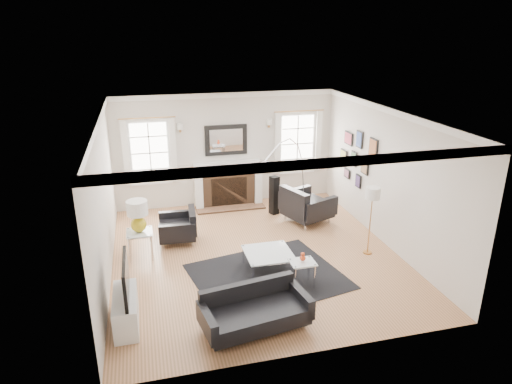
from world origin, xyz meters
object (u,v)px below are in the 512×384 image
object	(u,v)px
armchair_right	(305,206)
coffee_table	(268,254)
armchair_left	(180,227)
arc_floor_lamp	(285,180)
gourd_lamp	(138,214)
fireplace	(228,185)
sofa	(254,311)

from	to	relation	value
armchair_right	coffee_table	distance (m)	2.44
armchair_left	armchair_right	size ratio (longest dim) A/B	0.68
coffee_table	arc_floor_lamp	bearing A→B (deg)	63.64
coffee_table	gourd_lamp	world-z (taller)	gourd_lamp
coffee_table	arc_floor_lamp	size ratio (longest dim) A/B	0.40
armchair_left	gourd_lamp	bearing A→B (deg)	-147.31
armchair_right	coffee_table	bearing A→B (deg)	-125.98
coffee_table	gourd_lamp	size ratio (longest dim) A/B	1.33
fireplace	armchair_left	bearing A→B (deg)	-127.69
coffee_table	armchair_left	bearing A→B (deg)	131.45
armchair_left	gourd_lamp	xyz separation A→B (m)	(-0.81, -0.52, 0.59)
gourd_lamp	arc_floor_lamp	world-z (taller)	arc_floor_lamp
coffee_table	arc_floor_lamp	distance (m)	2.09
sofa	armchair_right	xyz separation A→B (m)	(2.10, 3.55, 0.11)
armchair_right	arc_floor_lamp	world-z (taller)	arc_floor_lamp
armchair_left	arc_floor_lamp	distance (m)	2.47
fireplace	sofa	bearing A→B (deg)	-96.68
armchair_right	gourd_lamp	world-z (taller)	gourd_lamp
armchair_left	arc_floor_lamp	bearing A→B (deg)	1.68
fireplace	gourd_lamp	bearing A→B (deg)	-133.50
armchair_left	armchair_right	world-z (taller)	armchair_right
armchair_left	fireplace	bearing A→B (deg)	52.31
sofa	coffee_table	bearing A→B (deg)	67.12
coffee_table	fireplace	bearing A→B (deg)	91.27
armchair_left	coffee_table	size ratio (longest dim) A/B	1.04
coffee_table	gourd_lamp	distance (m)	2.61
armchair_right	coffee_table	xyz separation A→B (m)	(-1.43, -1.97, -0.05)
gourd_lamp	arc_floor_lamp	distance (m)	3.20
sofa	arc_floor_lamp	distance (m)	3.74
fireplace	armchair_right	world-z (taller)	fireplace
fireplace	armchair_right	size ratio (longest dim) A/B	1.30
fireplace	armchair_right	distance (m)	2.12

